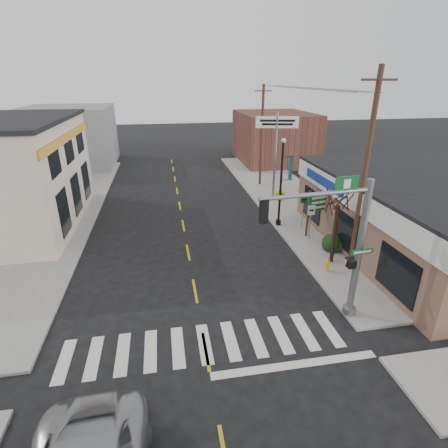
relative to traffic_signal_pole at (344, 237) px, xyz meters
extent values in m
plane|color=black|center=(-5.49, -1.04, -3.69)|extent=(140.00, 140.00, 0.00)
cube|color=gray|center=(3.51, 11.96, -3.62)|extent=(6.00, 38.00, 0.13)
cube|color=gray|center=(-14.49, 11.96, -3.62)|extent=(6.00, 38.00, 0.13)
cube|color=gold|center=(-5.49, 6.96, -3.68)|extent=(0.12, 56.00, 0.01)
cube|color=silver|center=(-5.49, -0.64, -3.68)|extent=(11.00, 2.20, 0.01)
cube|color=#7E5D4B|center=(9.01, 4.96, -1.69)|extent=(12.00, 14.00, 4.00)
cube|color=brown|center=(6.51, 28.96, -0.89)|extent=(8.00, 10.00, 5.60)
cube|color=gray|center=(-16.49, 30.96, -0.49)|extent=(9.00, 10.00, 6.40)
cylinder|color=gray|center=(0.71, 0.00, -0.66)|extent=(0.27, 0.27, 5.80)
cylinder|color=gray|center=(-1.42, 0.00, 1.86)|extent=(4.25, 0.15, 0.15)
cube|color=black|center=(-3.34, 0.00, 1.42)|extent=(0.27, 0.21, 0.87)
cube|color=#115024|center=(0.71, -0.22, -0.56)|extent=(0.92, 0.04, 0.21)
cube|color=#115024|center=(-0.26, 0.00, 2.15)|extent=(0.92, 0.05, 0.53)
cube|color=black|center=(0.46, -0.05, -1.19)|extent=(0.31, 0.25, 0.31)
cube|color=#4E3124|center=(1.95, 7.69, -2.08)|extent=(0.11, 0.11, 2.95)
cube|color=#4E3124|center=(3.32, 7.69, -2.08)|extent=(0.11, 0.11, 2.95)
cube|color=#064829|center=(2.64, 7.63, -1.35)|extent=(1.68, 0.05, 1.05)
cylinder|color=gold|center=(1.31, 3.41, -3.28)|extent=(0.20, 0.20, 0.56)
sphere|color=gold|center=(1.31, 3.41, -2.96)|extent=(0.22, 0.22, 0.22)
cylinder|color=gray|center=(0.81, 9.71, -2.42)|extent=(0.05, 0.05, 2.28)
cube|color=#C8D000|center=(0.81, 9.68, -1.55)|extent=(0.97, 0.03, 0.97)
cylinder|color=black|center=(0.81, 9.71, -0.79)|extent=(0.15, 0.15, 5.53)
sphere|color=silver|center=(0.81, 9.71, 2.02)|extent=(0.30, 0.30, 0.30)
cube|color=#0F4E4E|center=(1.39, 9.71, 0.27)|extent=(0.02, 0.58, 1.49)
cylinder|color=gray|center=(2.06, 14.90, -0.16)|extent=(0.20, 0.20, 6.79)
cube|color=white|center=(2.06, 14.90, 2.51)|extent=(3.20, 0.18, 0.85)
cylinder|color=black|center=(2.01, 4.32, -1.96)|extent=(0.20, 0.20, 3.18)
ellipsoid|color=#203B16|center=(5.35, 3.10, -3.05)|extent=(1.34, 1.34, 1.01)
ellipsoid|color=black|center=(2.60, 5.58, -3.14)|extent=(1.11, 1.11, 0.83)
cylinder|color=#4E3528|center=(2.87, 3.85, 1.29)|extent=(0.25, 0.25, 9.69)
cube|color=#4E3528|center=(2.87, 3.85, 5.50)|extent=(1.69, 0.11, 0.11)
cylinder|color=#41271F|center=(2.20, 19.36, 0.79)|extent=(0.23, 0.23, 8.68)
cube|color=#41271F|center=(2.20, 19.36, 4.56)|extent=(1.51, 0.09, 0.09)
camera|label=1|loc=(-6.59, -11.00, 5.58)|focal=28.00mm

